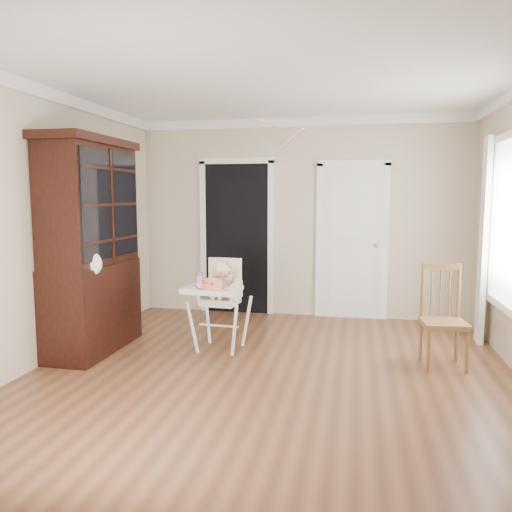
% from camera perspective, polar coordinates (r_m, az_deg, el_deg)
% --- Properties ---
extents(floor, '(5.00, 5.00, 0.00)m').
position_cam_1_polar(floor, '(4.71, 1.47, -13.66)').
color(floor, brown).
rests_on(floor, ground).
extents(ceiling, '(5.00, 5.00, 0.00)m').
position_cam_1_polar(ceiling, '(4.54, 1.59, 20.24)').
color(ceiling, white).
rests_on(ceiling, wall_back).
extents(wall_back, '(4.50, 0.00, 4.50)m').
position_cam_1_polar(wall_back, '(6.89, 5.12, 4.31)').
color(wall_back, beige).
rests_on(wall_back, floor).
extents(wall_left, '(0.00, 5.00, 5.00)m').
position_cam_1_polar(wall_left, '(5.29, -23.26, 3.05)').
color(wall_left, beige).
rests_on(wall_left, floor).
extents(crown_molding, '(4.50, 5.00, 0.12)m').
position_cam_1_polar(crown_molding, '(4.52, 1.58, 19.50)').
color(crown_molding, white).
rests_on(crown_molding, ceiling).
extents(doorway, '(1.06, 0.05, 2.22)m').
position_cam_1_polar(doorway, '(7.05, -2.22, 2.42)').
color(doorway, black).
rests_on(doorway, wall_back).
extents(closet_door, '(0.96, 0.09, 2.13)m').
position_cam_1_polar(closet_door, '(6.85, 10.90, 1.47)').
color(closet_door, white).
rests_on(closet_door, wall_back).
extents(window_right, '(0.13, 1.84, 2.30)m').
position_cam_1_polar(window_right, '(5.35, 26.81, 2.22)').
color(window_right, white).
rests_on(window_right, wall_right).
extents(high_chair, '(0.62, 0.75, 1.00)m').
position_cam_1_polar(high_chair, '(5.37, -4.15, -4.25)').
color(high_chair, white).
rests_on(high_chair, floor).
extents(baby, '(0.28, 0.21, 0.41)m').
position_cam_1_polar(baby, '(5.37, -4.05, -2.84)').
color(baby, beige).
rests_on(baby, high_chair).
extents(cake, '(0.25, 0.25, 0.12)m').
position_cam_1_polar(cake, '(5.13, -4.99, -3.25)').
color(cake, silver).
rests_on(cake, high_chair).
extents(sippy_cup, '(0.08, 0.08, 0.19)m').
position_cam_1_polar(sippy_cup, '(5.32, -6.46, -2.65)').
color(sippy_cup, pink).
rests_on(sippy_cup, high_chair).
extents(china_cabinet, '(0.59, 1.34, 2.25)m').
position_cam_1_polar(china_cabinet, '(5.54, -18.30, 1.09)').
color(china_cabinet, black).
rests_on(china_cabinet, floor).
extents(dining_chair, '(0.44, 0.44, 0.99)m').
position_cam_1_polar(dining_chair, '(5.19, 20.60, -6.82)').
color(dining_chair, brown).
rests_on(dining_chair, floor).
extents(streamer, '(0.33, 0.40, 0.15)m').
position_cam_1_polar(streamer, '(5.40, 1.66, 15.04)').
color(streamer, pink).
rests_on(streamer, ceiling).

